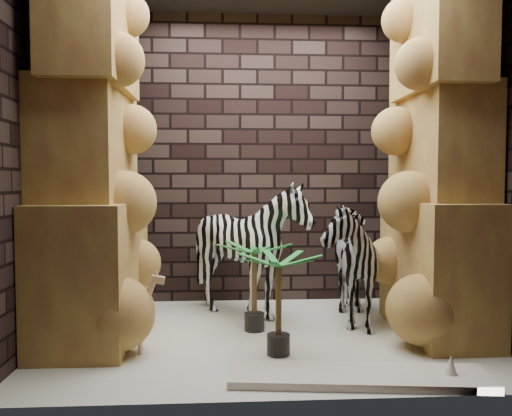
{
  "coord_description": "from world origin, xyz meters",
  "views": [
    {
      "loc": [
        -0.34,
        -4.12,
        1.27
      ],
      "look_at": [
        -0.08,
        0.15,
        1.04
      ],
      "focal_mm": 35.83,
      "sensor_mm": 36.0,
      "label": 1
    }
  ],
  "objects": [
    {
      "name": "wall_front",
      "position": [
        0.0,
        -1.25,
        1.5
      ],
      "size": [
        3.5,
        0.0,
        3.5
      ],
      "primitive_type": "plane",
      "rotation": [
        -1.57,
        0.0,
        0.0
      ],
      "color": "black",
      "rests_on": "ground"
    },
    {
      "name": "zebra_right",
      "position": [
        0.73,
        0.4,
        0.64
      ],
      "size": [
        0.64,
        1.11,
        1.28
      ],
      "primitive_type": "imported",
      "rotation": [
        0.0,
        0.0,
        -0.05
      ],
      "color": "white",
      "rests_on": "floor"
    },
    {
      "name": "floor",
      "position": [
        0.0,
        0.0,
        0.0
      ],
      "size": [
        3.5,
        3.5,
        0.0
      ],
      "primitive_type": "plane",
      "color": "beige",
      "rests_on": "ground"
    },
    {
      "name": "wall_back",
      "position": [
        0.0,
        1.25,
        1.5
      ],
      "size": [
        3.5,
        0.0,
        3.5
      ],
      "primitive_type": "plane",
      "rotation": [
        1.57,
        0.0,
        0.0
      ],
      "color": "black",
      "rests_on": "ground"
    },
    {
      "name": "wall_right",
      "position": [
        1.75,
        0.0,
        1.5
      ],
      "size": [
        0.0,
        3.0,
        3.0
      ],
      "primitive_type": "plane",
      "rotation": [
        1.57,
        0.0,
        -1.57
      ],
      "color": "black",
      "rests_on": "ground"
    },
    {
      "name": "palm_front",
      "position": [
        -0.09,
        0.14,
        0.38
      ],
      "size": [
        0.36,
        0.36,
        0.77
      ],
      "primitive_type": null,
      "color": "#17691C",
      "rests_on": "floor"
    },
    {
      "name": "giraffe_toy",
      "position": [
        -1.05,
        -0.37,
        0.31
      ],
      "size": [
        0.32,
        0.11,
        0.62
      ],
      "primitive_type": null,
      "rotation": [
        0.0,
        0.0,
        0.01
      ],
      "color": "#D4B183",
      "rests_on": "floor"
    },
    {
      "name": "palm_back",
      "position": [
        0.05,
        -0.47,
        0.38
      ],
      "size": [
        0.36,
        0.36,
        0.76
      ],
      "primitive_type": null,
      "color": "#17691C",
      "rests_on": "floor"
    },
    {
      "name": "wall_left",
      "position": [
        -1.75,
        0.0,
        1.5
      ],
      "size": [
        0.0,
        3.0,
        3.0
      ],
      "primitive_type": "plane",
      "rotation": [
        1.57,
        0.0,
        1.57
      ],
      "color": "black",
      "rests_on": "ground"
    },
    {
      "name": "rock_pillar_left",
      "position": [
        -1.4,
        0.0,
        1.5
      ],
      "size": [
        0.68,
        1.3,
        3.0
      ],
      "primitive_type": null,
      "color": "gold",
      "rests_on": "floor"
    },
    {
      "name": "surfboard",
      "position": [
        0.51,
        -0.98,
        0.03
      ],
      "size": [
        1.68,
        0.58,
        0.05
      ],
      "primitive_type": "cube",
      "rotation": [
        0.0,
        0.0,
        -0.11
      ],
      "color": "silver",
      "rests_on": "floor"
    },
    {
      "name": "zebra_left",
      "position": [
        -0.11,
        0.55,
        0.57
      ],
      "size": [
        1.05,
        1.28,
        1.14
      ],
      "primitive_type": "imported",
      "rotation": [
        0.0,
        0.0,
        0.03
      ],
      "color": "white",
      "rests_on": "floor"
    },
    {
      "name": "rock_pillar_right",
      "position": [
        1.42,
        0.0,
        1.5
      ],
      "size": [
        0.58,
        1.25,
        3.0
      ],
      "primitive_type": null,
      "color": "gold",
      "rests_on": "floor"
    }
  ]
}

